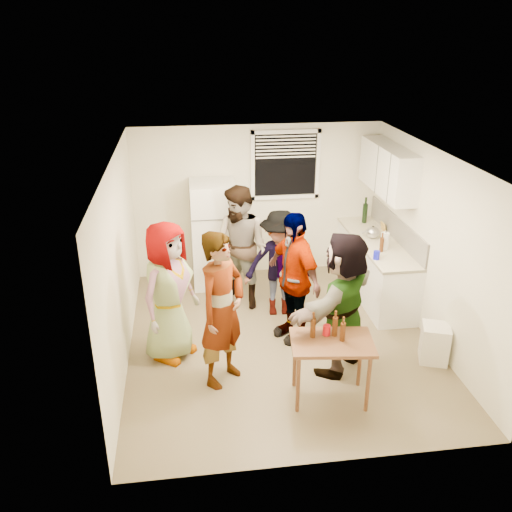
{
  "coord_description": "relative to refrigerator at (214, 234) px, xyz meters",
  "views": [
    {
      "loc": [
        -1.18,
        -6.17,
        3.97
      ],
      "look_at": [
        -0.3,
        0.25,
        1.15
      ],
      "focal_mm": 38.0,
      "sensor_mm": 36.0,
      "label": 1
    }
  ],
  "objects": [
    {
      "name": "beer_bottle_table",
      "position": [
        1.2,
        -3.17,
        -0.09
      ],
      "size": [
        0.06,
        0.06,
        0.22
      ],
      "primitive_type": "cylinder",
      "color": "#47230C",
      "rests_on": "serving_table"
    },
    {
      "name": "picture_frame",
      "position": [
        2.67,
        -0.35,
        0.12
      ],
      "size": [
        0.02,
        0.17,
        0.14
      ],
      "primitive_type": "cube",
      "color": "gold",
      "rests_on": "countertop"
    },
    {
      "name": "guest_black",
      "position": [
        0.92,
        -1.81,
        -0.85
      ],
      "size": [
        2.06,
        1.69,
        0.44
      ],
      "primitive_type": "imported",
      "rotation": [
        0.0,
        0.0,
        -1.15
      ],
      "color": "black",
      "rests_on": "ground"
    },
    {
      "name": "backsplash",
      "position": [
        2.74,
        -0.73,
        0.23
      ],
      "size": [
        0.03,
        2.2,
        0.36
      ],
      "primitive_type": "cube",
      "color": "#ACA79E",
      "rests_on": "countertop"
    },
    {
      "name": "guest_back_left",
      "position": [
        0.34,
        -0.81,
        -0.85
      ],
      "size": [
        1.92,
        1.96,
        0.7
      ],
      "primitive_type": "imported",
      "rotation": [
        0.0,
        0.0,
        -0.75
      ],
      "color": "brown",
      "rests_on": "ground"
    },
    {
      "name": "wine_bottle",
      "position": [
        2.5,
        0.07,
        0.05
      ],
      "size": [
        0.08,
        0.08,
        0.32
      ],
      "primitive_type": "cylinder",
      "color": "black",
      "rests_on": "countertop"
    },
    {
      "name": "kettle",
      "position": [
        2.4,
        -0.62,
        0.05
      ],
      "size": [
        0.28,
        0.25,
        0.21
      ],
      "primitive_type": null,
      "rotation": [
        0.0,
        0.0,
        -0.16
      ],
      "color": "silver",
      "rests_on": "countertop"
    },
    {
      "name": "paper_towel",
      "position": [
        2.43,
        -1.06,
        0.05
      ],
      "size": [
        0.12,
        0.12,
        0.25
      ],
      "primitive_type": "cylinder",
      "color": "white",
      "rests_on": "countertop"
    },
    {
      "name": "beer_bottle_counter",
      "position": [
        2.35,
        -1.15,
        0.05
      ],
      "size": [
        0.06,
        0.06,
        0.21
      ],
      "primitive_type": "cylinder",
      "color": "#47230C",
      "rests_on": "countertop"
    },
    {
      "name": "blue_cup",
      "position": [
        2.19,
        -1.4,
        0.05
      ],
      "size": [
        0.09,
        0.09,
        0.12
      ],
      "primitive_type": "cylinder",
      "color": "#1316D2",
      "rests_on": "countertop"
    },
    {
      "name": "guest_back_right",
      "position": [
        0.87,
        -1.13,
        -0.85
      ],
      "size": [
        1.1,
        1.63,
        0.59
      ],
      "primitive_type": "imported",
      "rotation": [
        0.0,
        0.0,
        -0.05
      ],
      "color": "#424147",
      "rests_on": "ground"
    },
    {
      "name": "guest_orange",
      "position": [
        1.36,
        -2.59,
        -0.85
      ],
      "size": [
        2.45,
        2.44,
        0.53
      ],
      "primitive_type": "imported",
      "rotation": [
        0.0,
        0.0,
        3.93
      ],
      "color": "#C86745",
      "rests_on": "ground"
    },
    {
      "name": "window",
      "position": [
        1.2,
        0.33,
        1.0
      ],
      "size": [
        1.12,
        0.1,
        1.06
      ],
      "primitive_type": null,
      "color": "white",
      "rests_on": "room"
    },
    {
      "name": "upper_cabinets",
      "position": [
        2.58,
        -0.53,
        1.1
      ],
      "size": [
        0.34,
        1.6,
        0.7
      ],
      "primitive_type": "cube",
      "color": "white",
      "rests_on": "room"
    },
    {
      "name": "room",
      "position": [
        0.75,
        -1.88,
        -0.85
      ],
      "size": [
        4.0,
        4.5,
        2.5
      ],
      "primitive_type": null,
      "color": "#ECE7CD",
      "rests_on": "ground"
    },
    {
      "name": "counter_lower",
      "position": [
        2.45,
        -0.73,
        -0.42
      ],
      "size": [
        0.6,
        2.2,
        0.86
      ],
      "primitive_type": "cube",
      "color": "white",
      "rests_on": "ground"
    },
    {
      "name": "countertop",
      "position": [
        2.45,
        -0.73,
        0.03
      ],
      "size": [
        0.64,
        2.22,
        0.04
      ],
      "primitive_type": "cube",
      "color": "beige",
      "rests_on": "counter_lower"
    },
    {
      "name": "guest_grey",
      "position": [
        -0.69,
        -2.02,
        -0.85
      ],
      "size": [
        1.97,
        1.82,
        0.58
      ],
      "primitive_type": "imported",
      "rotation": [
        0.0,
        0.0,
        0.9
      ],
      "color": "gray",
      "rests_on": "ground"
    },
    {
      "name": "red_cup",
      "position": [
        1.06,
        -3.03,
        -0.09
      ],
      "size": [
        0.09,
        0.09,
        0.12
      ],
      "primitive_type": "cylinder",
      "color": "red",
      "rests_on": "serving_table"
    },
    {
      "name": "trash_bin",
      "position": [
        2.59,
        -2.61,
        -0.6
      ],
      "size": [
        0.43,
        0.43,
        0.49
      ],
      "primitive_type": "cube",
      "rotation": [
        0.0,
        0.0,
        -0.35
      ],
      "color": "silver",
      "rests_on": "ground"
    },
    {
      "name": "serving_table",
      "position": [
        1.09,
        -3.16,
        -0.85
      ],
      "size": [
        0.97,
        0.71,
        0.76
      ],
      "primitive_type": null,
      "rotation": [
        0.0,
        0.0,
        -0.12
      ],
      "color": "brown",
      "rests_on": "ground"
    },
    {
      "name": "guest_stripe",
      "position": [
        -0.08,
        -2.64,
        -0.85
      ],
      "size": [
        1.85,
        1.8,
        0.45
      ],
      "primitive_type": "imported",
      "rotation": [
        0.0,
        0.0,
        0.82
      ],
      "color": "#141933",
      "rests_on": "ground"
    },
    {
      "name": "refrigerator",
      "position": [
        0.0,
        0.0,
        0.0
      ],
      "size": [
        0.7,
        0.7,
        1.7
      ],
      "primitive_type": "cube",
      "color": "white",
      "rests_on": "ground"
    }
  ]
}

